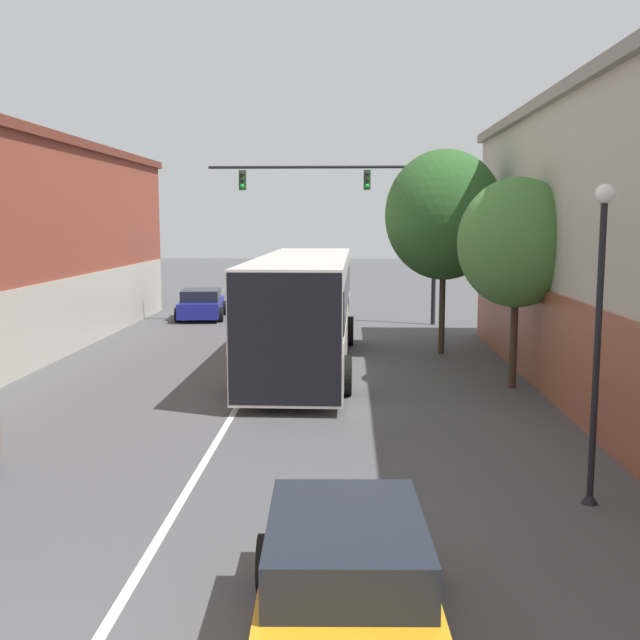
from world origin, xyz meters
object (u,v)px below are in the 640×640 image
bus (304,304)px  parked_car_left_near (202,304)px  street_tree_near (517,243)px  street_tree_far (444,215)px  traffic_signal_gantry (367,205)px  hatchback_foreground (346,592)px  street_lamp (598,332)px

bus → parked_car_left_near: size_ratio=3.03×
street_tree_near → street_tree_far: (-1.23, 4.96, 0.73)m
bus → street_tree_far: size_ratio=1.86×
street_tree_near → street_tree_far: bearing=103.9°
bus → traffic_signal_gantry: size_ratio=1.30×
bus → hatchback_foreground: size_ratio=2.76×
hatchback_foreground → traffic_signal_gantry: (0.73, 23.96, 4.30)m
street_lamp → street_tree_near: (0.54, 8.04, 1.08)m
hatchback_foreground → parked_car_left_near: size_ratio=1.10×
traffic_signal_gantry → street_tree_near: 12.36m
hatchback_foreground → traffic_signal_gantry: 24.35m
street_tree_far → traffic_signal_gantry: bearing=108.6°
parked_car_left_near → street_tree_far: size_ratio=0.61×
bus → street_lamp: street_lamp is taller
street_lamp → street_tree_near: size_ratio=0.90×
parked_car_left_near → street_tree_far: 13.24m
bus → street_lamp: 11.94m
hatchback_foreground → traffic_signal_gantry: traffic_signal_gantry is taller
bus → street_lamp: size_ratio=2.51×
hatchback_foreground → street_tree_far: size_ratio=0.67×
bus → traffic_signal_gantry: 9.76m
hatchback_foreground → street_lamp: 5.92m
parked_car_left_near → street_tree_near: (10.74, -13.32, 3.12)m
bus → traffic_signal_gantry: traffic_signal_gantry is taller
street_lamp → hatchback_foreground: bearing=-132.0°
hatchback_foreground → parked_car_left_near: hatchback_foreground is taller
bus → street_tree_far: street_tree_far is taller
hatchback_foreground → parked_car_left_near: 26.31m
traffic_signal_gantry → bus: bearing=-102.7°
street_lamp → bus: bearing=115.0°
parked_car_left_near → traffic_signal_gantry: (7.21, -1.54, 4.32)m
bus → street_tree_near: bearing=-115.7°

